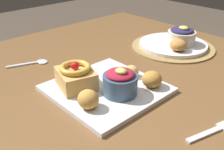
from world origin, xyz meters
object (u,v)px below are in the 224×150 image
object	(u,v)px
front_plate	(106,89)
fritter_front	(132,71)
back_ramekin	(182,36)
berry_ramekin	(120,82)
spoon	(34,63)
back_pastry	(178,45)
fritter_back	(152,79)
fritter_middle	(88,99)
fork	(214,130)
cake_slice	(76,76)
back_plate	(173,44)

from	to	relation	value
front_plate	fritter_front	bearing A→B (deg)	87.34
front_plate	back_ramekin	bearing A→B (deg)	96.05
back_ramekin	berry_ramekin	bearing A→B (deg)	-77.28
berry_ramekin	spoon	bearing A→B (deg)	-169.95
back_pastry	spoon	size ratio (longest dim) A/B	0.48
back_pastry	fritter_back	bearing A→B (deg)	-70.03
berry_ramekin	fritter_middle	xyz separation A→B (m)	(-0.01, -0.10, -0.01)
fritter_back	spoon	size ratio (longest dim) A/B	0.43
fritter_back	back_pastry	xyz separation A→B (m)	(-0.09, 0.25, 0.00)
fork	spoon	distance (m)	0.57
back_pastry	spoon	distance (m)	0.48
cake_slice	fritter_middle	world-z (taller)	cake_slice
front_plate	back_plate	xyz separation A→B (m)	(-0.07, 0.39, 0.01)
front_plate	fritter_middle	size ratio (longest dim) A/B	5.26
fritter_back	fork	distance (m)	0.20
cake_slice	front_plate	bearing A→B (deg)	44.16
spoon	fritter_middle	bearing A→B (deg)	-76.99
berry_ramekin	spoon	distance (m)	0.34
fritter_front	fork	distance (m)	0.27
fritter_front	back_plate	world-z (taller)	fritter_front
back_pastry	berry_ramekin	bearing A→B (deg)	-79.81
fritter_middle	back_pastry	distance (m)	0.44
back_ramekin	fork	xyz separation A→B (m)	(0.32, -0.35, -0.04)
fritter_back	back_plate	size ratio (longest dim) A/B	0.22
spoon	fritter_back	bearing A→B (deg)	-48.98
back_pastry	fork	bearing A→B (deg)	-44.73
front_plate	back_ramekin	world-z (taller)	back_ramekin
cake_slice	back_plate	size ratio (longest dim) A/B	0.49
berry_ramekin	back_plate	xyz separation A→B (m)	(-0.11, 0.38, -0.03)
cake_slice	back_ramekin	world-z (taller)	back_ramekin
back_plate	fork	bearing A→B (deg)	-44.41
front_plate	fork	bearing A→B (deg)	11.21
fork	spoon	bearing A→B (deg)	116.59
fritter_middle	fork	xyz separation A→B (m)	(0.23, 0.15, -0.03)
fritter_back	back_pastry	world-z (taller)	back_pastry
back_ramekin	fritter_middle	bearing A→B (deg)	-80.26
front_plate	back_pastry	xyz separation A→B (m)	(-0.01, 0.34, 0.03)
back_plate	fork	size ratio (longest dim) A/B	1.95
front_plate	back_pastry	bearing A→B (deg)	92.23
fritter_middle	spoon	bearing A→B (deg)	173.58
cake_slice	berry_ramekin	xyz separation A→B (m)	(0.10, 0.06, 0.00)
back_pastry	fritter_front	bearing A→B (deg)	-85.99
fritter_back	spoon	bearing A→B (deg)	-158.40
berry_ramekin	back_plate	distance (m)	0.40
fritter_middle	back_ramekin	bearing A→B (deg)	99.74
front_plate	berry_ramekin	xyz separation A→B (m)	(0.05, 0.00, 0.04)
fritter_middle	fritter_back	size ratio (longest dim) A/B	0.95
berry_ramekin	fritter_middle	world-z (taller)	berry_ramekin
cake_slice	fritter_back	bearing A→B (deg)	46.77
back_plate	berry_ramekin	bearing A→B (deg)	-73.53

